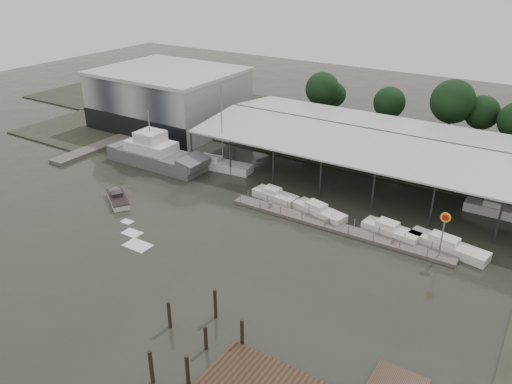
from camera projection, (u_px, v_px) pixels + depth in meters
The scene contains 17 objects.
ground at pixel (184, 230), 58.98m from camera, with size 200.00×200.00×0.00m, color #272C23.
land_strip_far at pixel (332, 132), 90.90m from camera, with size 140.00×30.00×0.30m.
land_strip_west at pixel (127, 114), 101.13m from camera, with size 20.00×40.00×0.30m.
storage_warehouse at pixel (170, 98), 93.04m from camera, with size 24.50×20.50×10.50m.
covered_boat_shed at pixel (405, 140), 69.42m from camera, with size 58.24×24.00×6.96m.
trawler_dock at pixel (100, 146), 84.05m from camera, with size 3.00×18.00×0.50m.
floating_dock at pixel (335, 227), 59.25m from camera, with size 28.00×2.00×1.40m.
shell_fuel_sign at pixel (444, 227), 51.82m from camera, with size 1.10×0.18×5.55m.
grey_trawler at pixel (157, 155), 76.62m from camera, with size 16.87×5.31×8.84m.
white_sailboat at pixel (219, 165), 75.59m from camera, with size 10.42×3.72×13.14m.
speedboat_underway at pixel (117, 198), 65.92m from camera, with size 15.42×10.56×2.00m.
moored_cruiser_0 at pixel (275, 195), 66.04m from camera, with size 6.48×2.90×1.70m.
moored_cruiser_1 at pixel (319, 211), 62.00m from camera, with size 7.46×3.89×1.70m.
moored_cruiser_2 at pixel (391, 230), 57.72m from camera, with size 6.95×3.10×1.70m.
moored_cruiser_3 at pixel (447, 245), 54.74m from camera, with size 8.96×3.80×1.70m.
mooring_pilings at pixel (195, 339), 40.78m from camera, with size 6.86×9.00×3.70m.
horizon_tree_line at pixel (457, 110), 83.08m from camera, with size 65.30×9.36×11.01m.
Camera 1 is at (34.74, -38.63, 29.55)m, focal length 35.00 mm.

